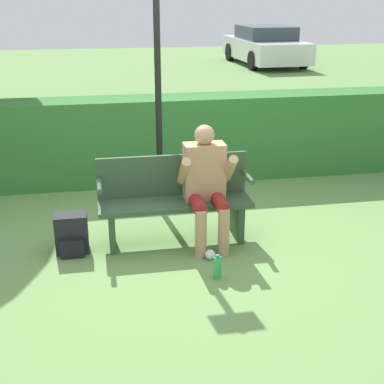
% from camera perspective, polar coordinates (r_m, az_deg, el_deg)
% --- Properties ---
extents(ground_plane, '(40.00, 40.00, 0.00)m').
position_cam_1_polar(ground_plane, '(5.48, -1.74, -5.31)').
color(ground_plane, '#668E4C').
extents(hedge_back, '(12.00, 0.57, 1.11)m').
position_cam_1_polar(hedge_back, '(7.12, -4.17, 5.60)').
color(hedge_back, '#337033').
rests_on(hedge_back, ground).
extents(park_bench, '(1.52, 0.42, 0.87)m').
position_cam_1_polar(park_bench, '(5.36, -1.89, -0.74)').
color(park_bench, '#334C33').
rests_on(park_bench, ground).
extents(person_seated, '(0.54, 0.57, 1.20)m').
position_cam_1_polar(person_seated, '(5.23, 1.51, 1.21)').
color(person_seated, tan).
rests_on(person_seated, ground).
extents(backpack, '(0.31, 0.28, 0.39)m').
position_cam_1_polar(backpack, '(5.33, -12.71, -4.45)').
color(backpack, black).
rests_on(backpack, ground).
extents(water_bottle, '(0.07, 0.07, 0.23)m').
position_cam_1_polar(water_bottle, '(4.78, 2.70, -8.01)').
color(water_bottle, green).
rests_on(water_bottle, ground).
extents(signpost, '(0.38, 0.09, 2.75)m').
position_cam_1_polar(signpost, '(5.82, -3.66, 12.26)').
color(signpost, black).
rests_on(signpost, ground).
extents(parked_car, '(2.06, 4.32, 1.29)m').
position_cam_1_polar(parked_car, '(19.24, 7.81, 15.18)').
color(parked_car, silver).
rests_on(parked_car, ground).
extents(litter_crumple, '(0.10, 0.10, 0.10)m').
position_cam_1_polar(litter_crumple, '(5.12, 1.94, -6.69)').
color(litter_crumple, silver).
rests_on(litter_crumple, ground).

